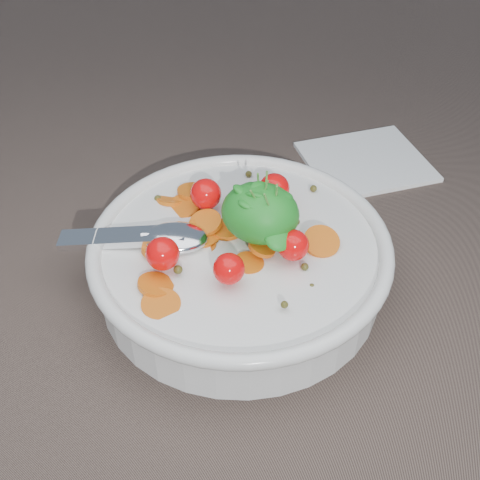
% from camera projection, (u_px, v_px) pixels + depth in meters
% --- Properties ---
extents(ground, '(6.00, 6.00, 0.00)m').
position_uv_depth(ground, '(237.00, 267.00, 0.61)').
color(ground, brown).
rests_on(ground, ground).
extents(bowl, '(0.31, 0.29, 0.12)m').
position_uv_depth(bowl, '(240.00, 258.00, 0.58)').
color(bowl, white).
rests_on(bowl, ground).
extents(napkin, '(0.19, 0.19, 0.01)m').
position_uv_depth(napkin, '(366.00, 162.00, 0.75)').
color(napkin, white).
rests_on(napkin, ground).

